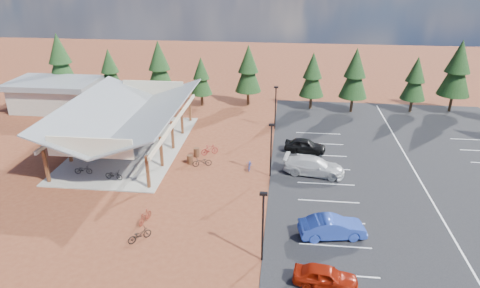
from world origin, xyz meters
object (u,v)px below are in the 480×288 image
at_px(lamp_post_1, 271,147).
at_px(bike_16, 202,162).
at_px(outbuilding, 55,94).
at_px(trash_bin_0, 197,152).
at_px(bike_0, 83,170).
at_px(car_0, 325,276).
at_px(bike_pavilion, 127,113).
at_px(bike_12, 139,235).
at_px(car_3, 314,166).
at_px(bike_6, 145,133).
at_px(car_4, 305,145).
at_px(bike_2, 113,130).
at_px(bike_15, 210,150).
at_px(bike_4, 114,175).
at_px(bike_5, 142,153).
at_px(trash_bin_1, 190,159).
at_px(bike_11, 145,216).
at_px(bike_7, 165,120).
at_px(bike_14, 250,165).
at_px(bike_3, 122,125).
at_px(car_1, 332,227).
at_px(lamp_post_0, 263,222).
at_px(bike_1, 116,146).
at_px(lamp_post_2, 276,105).

relative_size(lamp_post_1, bike_16, 2.80).
bearing_deg(outbuilding, trash_bin_0, -30.32).
distance_m(bike_0, car_0, 24.51).
relative_size(bike_pavilion, bike_12, 10.55).
bearing_deg(car_3, bike_12, 142.84).
height_order(bike_6, car_4, car_4).
height_order(bike_2, bike_15, bike_15).
xyz_separation_m(bike_4, bike_12, (5.20, -8.44, -0.06)).
bearing_deg(bike_5, trash_bin_1, -104.67).
relative_size(bike_pavilion, bike_2, 11.45).
relative_size(lamp_post_1, bike_11, 3.00).
distance_m(trash_bin_1, bike_2, 12.17).
bearing_deg(bike_7, bike_6, 168.66).
height_order(bike_7, bike_14, bike_7).
distance_m(bike_0, bike_11, 10.62).
relative_size(bike_2, bike_3, 0.99).
bearing_deg(car_1, bike_pavilion, 44.63).
bearing_deg(bike_11, bike_pavilion, 127.43).
height_order(lamp_post_0, bike_2, lamp_post_0).
bearing_deg(bike_0, bike_4, -108.41).
bearing_deg(bike_pavilion, lamp_post_0, -48.58).
height_order(lamp_post_0, trash_bin_0, lamp_post_0).
xyz_separation_m(bike_14, bike_15, (-4.34, 2.81, 0.12)).
distance_m(bike_3, bike_4, 12.60).
bearing_deg(bike_1, outbuilding, 60.83).
bearing_deg(car_3, bike_1, 91.84).
bearing_deg(bike_6, bike_3, 48.15).
distance_m(bike_6, bike_15, 8.74).
xyz_separation_m(bike_11, car_3, (13.08, 9.34, 0.33)).
xyz_separation_m(lamp_post_2, bike_2, (-18.21, -3.81, -2.43)).
relative_size(trash_bin_0, bike_5, 0.58).
bearing_deg(car_0, trash_bin_0, 40.92).
xyz_separation_m(lamp_post_1, trash_bin_1, (-7.88, 1.75, -2.53)).
distance_m(bike_1, bike_2, 4.77).
height_order(lamp_post_2, trash_bin_0, lamp_post_2).
relative_size(outbuilding, bike_12, 5.98).
height_order(outbuilding, bike_7, outbuilding).
height_order(bike_1, car_0, car_0).
height_order(bike_16, car_3, car_3).
height_order(lamp_post_0, bike_6, lamp_post_0).
bearing_deg(lamp_post_0, trash_bin_1, 119.83).
bearing_deg(lamp_post_1, lamp_post_2, 90.00).
distance_m(bike_2, bike_12, 21.23).
relative_size(bike_5, bike_15, 0.85).
relative_size(bike_6, car_3, 0.34).
bearing_deg(car_1, car_3, -5.50).
relative_size(bike_pavilion, trash_bin_1, 21.56).
xyz_separation_m(bike_5, car_0, (16.89, -16.37, 0.14)).
height_order(outbuilding, lamp_post_0, lamp_post_0).
height_order(lamp_post_0, bike_1, lamp_post_0).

